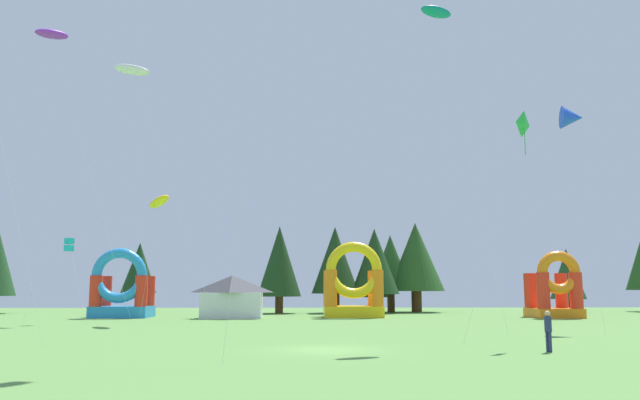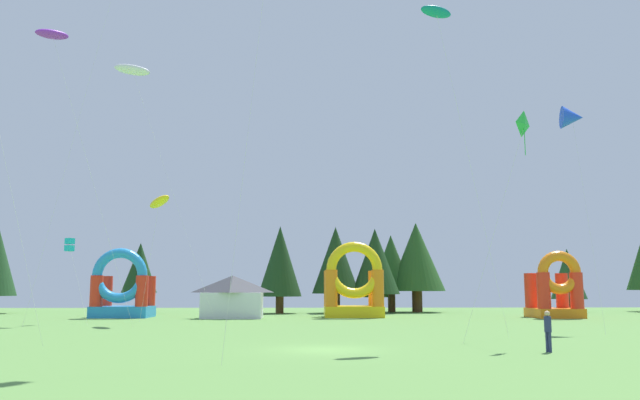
# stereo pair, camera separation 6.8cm
# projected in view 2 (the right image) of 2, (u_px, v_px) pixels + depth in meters

# --- Properties ---
(ground_plane) EXTENTS (120.00, 120.00, 0.00)m
(ground_plane) POSITION_uv_depth(u_px,v_px,m) (325.00, 350.00, 28.50)
(ground_plane) COLOR #5B8C42
(kite_white_parafoil) EXTENTS (9.62, 1.36, 22.98)m
(kite_white_parafoil) POSITION_uv_depth(u_px,v_px,m) (132.00, 70.00, 56.36)
(kite_white_parafoil) COLOR white
(kite_white_parafoil) RESTS_ON ground_plane
(kite_yellow_parafoil) EXTENTS (3.26, 4.36, 10.17)m
(kite_yellow_parafoil) POSITION_uv_depth(u_px,v_px,m) (159.00, 202.00, 49.43)
(kite_yellow_parafoil) COLOR yellow
(kite_yellow_parafoil) RESTS_ON ground_plane
(kite_teal_parafoil) EXTENTS (5.20, 2.81, 18.78)m
(kite_teal_parafoil) POSITION_uv_depth(u_px,v_px,m) (436.00, 13.00, 35.80)
(kite_teal_parafoil) COLOR #0C7F7A
(kite_teal_parafoil) RESTS_ON ground_plane
(kite_green_diamond) EXTENTS (4.07, 0.90, 11.77)m
(kite_green_diamond) POSITION_uv_depth(u_px,v_px,m) (525.00, 127.00, 32.93)
(kite_green_diamond) COLOR green
(kite_green_diamond) RESTS_ON ground_plane
(kite_cyan_box) EXTENTS (2.52, 1.60, 6.71)m
(kite_cyan_box) POSITION_uv_depth(u_px,v_px,m) (70.00, 245.00, 49.91)
(kite_cyan_box) COLOR #19B7CC
(kite_cyan_box) RESTS_ON ground_plane
(kite_purple_parafoil) EXTENTS (5.59, 6.84, 19.63)m
(kite_purple_parafoil) POSITION_uv_depth(u_px,v_px,m) (52.00, 35.00, 40.71)
(kite_purple_parafoil) COLOR purple
(kite_purple_parafoil) RESTS_ON ground_plane
(kite_blue_delta) EXTENTS (1.91, 6.04, 15.59)m
(kite_blue_delta) POSITION_uv_depth(u_px,v_px,m) (572.00, 118.00, 44.37)
(kite_blue_delta) COLOR blue
(kite_blue_delta) RESTS_ON ground_plane
(person_left_edge) EXTENTS (0.41, 0.41, 1.79)m
(person_left_edge) POSITION_uv_depth(u_px,v_px,m) (548.00, 328.00, 27.49)
(person_left_edge) COLOR navy
(person_left_edge) RESTS_ON ground_plane
(inflatable_yellow_castle) EXTENTS (5.55, 4.20, 7.11)m
(inflatable_yellow_castle) POSITION_uv_depth(u_px,v_px,m) (354.00, 290.00, 59.72)
(inflatable_yellow_castle) COLOR yellow
(inflatable_yellow_castle) RESTS_ON ground_plane
(inflatable_red_slide) EXTENTS (5.34, 4.11, 6.47)m
(inflatable_red_slide) POSITION_uv_depth(u_px,v_px,m) (122.00, 293.00, 59.12)
(inflatable_red_slide) COLOR #268CD8
(inflatable_red_slide) RESTS_ON ground_plane
(inflatable_orange_dome) EXTENTS (4.25, 4.49, 6.19)m
(inflatable_orange_dome) POSITION_uv_depth(u_px,v_px,m) (555.00, 293.00, 58.80)
(inflatable_orange_dome) COLOR orange
(inflatable_orange_dome) RESTS_ON ground_plane
(festival_tent) EXTENTS (5.47, 3.32, 3.91)m
(festival_tent) POSITION_uv_depth(u_px,v_px,m) (232.00, 297.00, 57.79)
(festival_tent) COLOR silver
(festival_tent) RESTS_ON ground_plane
(tree_row_2) EXTENTS (3.84, 3.84, 7.76)m
(tree_row_2) POSITION_uv_depth(u_px,v_px,m) (140.00, 268.00, 69.48)
(tree_row_2) COLOR #4C331E
(tree_row_2) RESTS_ON ground_plane
(tree_row_3) EXTENTS (4.82, 4.82, 9.58)m
(tree_row_3) POSITION_uv_depth(u_px,v_px,m) (280.00, 261.00, 69.18)
(tree_row_3) COLOR #4C331E
(tree_row_3) RESTS_ON ground_plane
(tree_row_4) EXTENTS (5.27, 5.27, 9.57)m
(tree_row_4) POSITION_uv_depth(u_px,v_px,m) (336.00, 260.00, 70.03)
(tree_row_4) COLOR #4C331E
(tree_row_4) RESTS_ON ground_plane
(tree_row_5) EXTENTS (5.38, 5.38, 9.34)m
(tree_row_5) POSITION_uv_depth(u_px,v_px,m) (375.00, 262.00, 69.62)
(tree_row_5) COLOR #4C331E
(tree_row_5) RESTS_ON ground_plane
(tree_row_6) EXTENTS (2.90, 2.90, 6.30)m
(tree_row_6) POSITION_uv_depth(u_px,v_px,m) (375.00, 277.00, 70.15)
(tree_row_6) COLOR #4C331E
(tree_row_6) RESTS_ON ground_plane
(tree_row_7) EXTENTS (4.81, 4.81, 8.92)m
(tree_row_7) POSITION_uv_depth(u_px,v_px,m) (391.00, 263.00, 73.29)
(tree_row_7) COLOR #4C331E
(tree_row_7) RESTS_ON ground_plane
(tree_row_8) EXTENTS (6.50, 6.50, 10.31)m
(tree_row_8) POSITION_uv_depth(u_px,v_px,m) (416.00, 257.00, 72.72)
(tree_row_8) COLOR #4C331E
(tree_row_8) RESTS_ON ground_plane
(tree_row_9) EXTENTS (4.02, 4.02, 7.30)m
(tree_row_9) POSITION_uv_depth(u_px,v_px,m) (568.00, 274.00, 72.76)
(tree_row_9) COLOR #4C331E
(tree_row_9) RESTS_ON ground_plane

